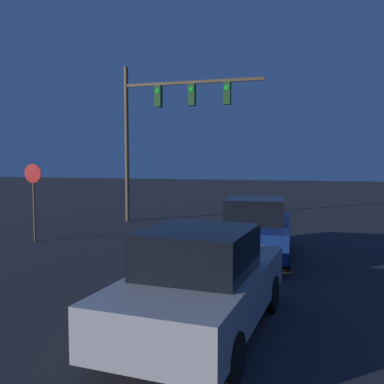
{
  "coord_description": "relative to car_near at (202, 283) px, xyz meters",
  "views": [
    {
      "loc": [
        3.46,
        0.93,
        2.68
      ],
      "look_at": [
        0.0,
        12.71,
        1.78
      ],
      "focal_mm": 40.0,
      "sensor_mm": 36.0,
      "label": 1
    }
  ],
  "objects": [
    {
      "name": "car_near",
      "position": [
        0.0,
        0.0,
        0.0
      ],
      "size": [
        2.09,
        4.5,
        1.66
      ],
      "rotation": [
        0.0,
        0.0,
        -0.07
      ],
      "color": "#99999E",
      "rests_on": "ground_plane"
    },
    {
      "name": "car_far",
      "position": [
        0.08,
        5.41,
        0.0
      ],
      "size": [
        2.07,
        4.5,
        1.66
      ],
      "rotation": [
        0.0,
        0.0,
        0.07
      ],
      "color": "navy",
      "rests_on": "ground_plane"
    },
    {
      "name": "traffic_signal_mast",
      "position": [
        -4.67,
        11.06,
        3.83
      ],
      "size": [
        6.07,
        0.3,
        6.73
      ],
      "color": "brown",
      "rests_on": "ground_plane"
    },
    {
      "name": "stop_sign",
      "position": [
        -7.3,
        5.76,
        0.95
      ],
      "size": [
        0.63,
        0.07,
        2.57
      ],
      "color": "brown",
      "rests_on": "ground_plane"
    }
  ]
}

